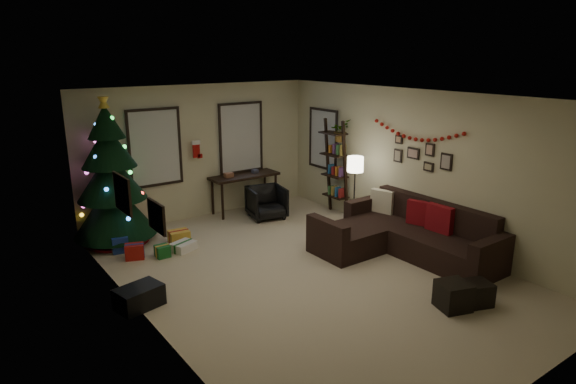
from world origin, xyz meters
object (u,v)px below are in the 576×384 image
Objects in this scene: desk at (244,179)px; desk_chair at (267,202)px; sofa at (403,237)px; christmas_tree at (111,182)px; bookshelf at (336,169)px.

desk_chair is (0.13, -0.65, -0.38)m from desk.
sofa is 3.72m from desk.
christmas_tree is at bearing -177.24° from desk.
christmas_tree is 0.95× the size of sofa.
sofa is 2.44m from bookshelf.
bookshelf reaches higher than desk.
sofa is at bearing -42.37° from christmas_tree.
sofa is 3.04m from desk_chair.
desk is 1.93m from bookshelf.
desk is at bearing 113.48° from desk_chair.
desk_chair is at bearing 154.56° from bookshelf.
desk_chair is 1.58m from bookshelf.
christmas_tree is 3.07m from desk_chair.
desk_chair is at bearing -9.98° from christmas_tree.
desk is (-0.97, 3.57, 0.42)m from sofa.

